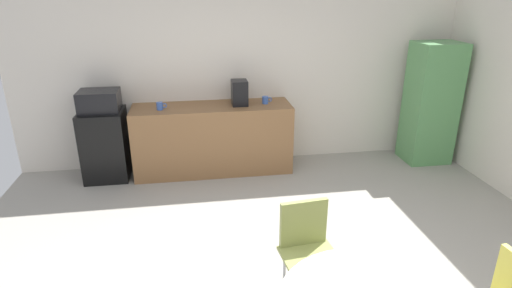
# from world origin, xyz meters

# --- Properties ---
(wall_back) EXTENTS (6.00, 0.10, 2.60)m
(wall_back) POSITION_xyz_m (0.00, 3.00, 1.30)
(wall_back) COLOR silver
(wall_back) RESTS_ON ground_plane
(counter_block) EXTENTS (2.05, 0.60, 0.90)m
(counter_block) POSITION_xyz_m (-0.44, 2.65, 0.45)
(counter_block) COLOR brown
(counter_block) RESTS_ON ground_plane
(mini_fridge) EXTENTS (0.54, 0.54, 0.89)m
(mini_fridge) POSITION_xyz_m (-1.82, 2.65, 0.45)
(mini_fridge) COLOR black
(mini_fridge) RESTS_ON ground_plane
(microwave) EXTENTS (0.48, 0.38, 0.26)m
(microwave) POSITION_xyz_m (-1.82, 2.65, 1.02)
(microwave) COLOR black
(microwave) RESTS_ON mini_fridge
(locker_cabinet) EXTENTS (0.60, 0.50, 1.66)m
(locker_cabinet) POSITION_xyz_m (2.55, 2.55, 0.83)
(locker_cabinet) COLOR #599959
(locker_cabinet) RESTS_ON ground_plane
(chair_olive) EXTENTS (0.46, 0.46, 0.83)m
(chair_olive) POSITION_xyz_m (0.12, 0.06, 0.52)
(chair_olive) COLOR silver
(chair_olive) RESTS_ON ground_plane
(mug_white) EXTENTS (0.13, 0.08, 0.09)m
(mug_white) POSITION_xyz_m (0.26, 2.65, 0.95)
(mug_white) COLOR #3F66BF
(mug_white) RESTS_ON counter_block
(mug_green) EXTENTS (0.13, 0.08, 0.09)m
(mug_green) POSITION_xyz_m (-1.09, 2.58, 0.95)
(mug_green) COLOR #3F66BF
(mug_green) RESTS_ON counter_block
(coffee_maker) EXTENTS (0.20, 0.24, 0.32)m
(coffee_maker) POSITION_xyz_m (-0.08, 2.65, 1.06)
(coffee_maker) COLOR black
(coffee_maker) RESTS_ON counter_block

